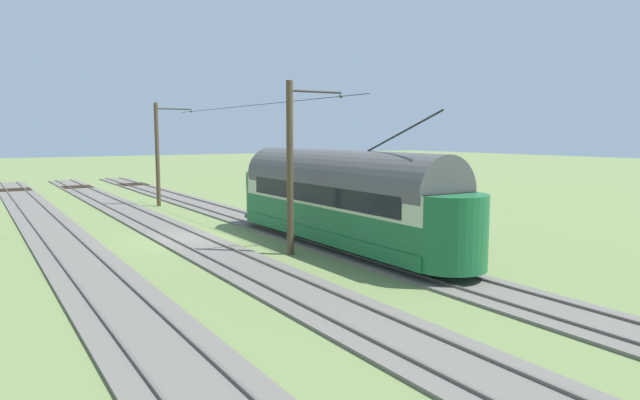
{
  "coord_description": "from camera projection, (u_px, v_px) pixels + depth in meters",
  "views": [
    {
      "loc": [
        8.61,
        25.61,
        4.97
      ],
      "look_at": [
        -4.35,
        4.92,
        2.13
      ],
      "focal_mm": 31.72,
      "sensor_mm": 36.0,
      "label": 1
    }
  ],
  "objects": [
    {
      "name": "catenary_pole_foreground",
      "position": [
        158.0,
        153.0,
        38.99
      ],
      "size": [
        2.73,
        0.28,
        7.13
      ],
      "color": "#4C3D28",
      "rests_on": "ground"
    },
    {
      "name": "track_third_siding",
      "position": [
        69.0,
        249.0,
        24.24
      ],
      "size": [
        2.8,
        80.0,
        0.18
      ],
      "color": "#666059",
      "rests_on": "ground"
    },
    {
      "name": "ground_plane",
      "position": [
        187.0,
        240.0,
        26.67
      ],
      "size": [
        220.0,
        220.0,
        0.0
      ],
      "primitive_type": "plane",
      "color": "olive"
    },
    {
      "name": "catenary_pole_mid_near",
      "position": [
        291.0,
        165.0,
        23.11
      ],
      "size": [
        2.73,
        0.28,
        7.13
      ],
      "color": "#4C3D28",
      "rests_on": "ground"
    },
    {
      "name": "overhead_wire_run",
      "position": [
        242.0,
        106.0,
        32.48
      ],
      "size": [
        2.52,
        22.86,
        0.18
      ],
      "color": "black",
      "rests_on": "ground"
    },
    {
      "name": "vintage_streetcar",
      "position": [
        340.0,
        197.0,
        24.62
      ],
      "size": [
        2.65,
        15.87,
        5.65
      ],
      "color": "#196033",
      "rests_on": "ground"
    },
    {
      "name": "track_streetcar_siding",
      "position": [
        279.0,
        229.0,
        29.62
      ],
      "size": [
        2.8,
        80.0,
        0.18
      ],
      "color": "#666059",
      "rests_on": "ground"
    },
    {
      "name": "track_adjacent_siding",
      "position": [
        185.0,
        238.0,
        26.93
      ],
      "size": [
        2.8,
        80.0,
        0.18
      ],
      "color": "#666059",
      "rests_on": "ground"
    }
  ]
}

